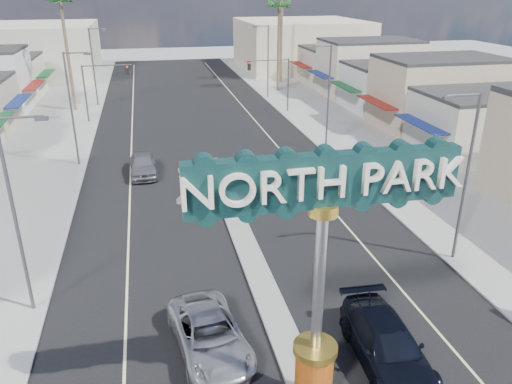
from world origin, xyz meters
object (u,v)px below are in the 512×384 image
traffic_signal_right (273,75)px  car_parked_left (143,164)px  suv_right (387,345)px  streetlight_l_near (17,208)px  streetlight_r_far (267,58)px  gateway_sign (321,259)px  palm_left_far (61,6)px  suv_left (209,334)px  streetlight_l_far (94,63)px  streetlight_r_mid (327,92)px  traffic_signal_left (102,82)px  palm_right_mid (279,9)px  streetlight_r_near (465,171)px  streetlight_l_mid (73,104)px  car_parked_right (295,173)px

traffic_signal_right → car_parked_left: 22.93m
traffic_signal_right → suv_right: traffic_signal_right is taller
streetlight_l_near → streetlight_r_far: (20.87, 42.00, 0.00)m
gateway_sign → streetlight_l_near: (-10.43, 8.02, -0.86)m
traffic_signal_right → palm_left_far: size_ratio=0.46×
streetlight_l_near → suv_left: 9.54m
traffic_signal_right → streetlight_l_far: streetlight_l_far is taller
streetlight_r_mid → streetlight_r_far: 22.00m
gateway_sign → car_parked_left: (-5.50, 24.75, -5.10)m
traffic_signal_left → palm_right_mid: 26.01m
streetlight_r_far → car_parked_left: (-15.93, -25.27, -4.23)m
streetlight_r_near → palm_right_mid: palm_right_mid is taller
palm_right_mid → suv_left: 53.82m
traffic_signal_right → streetlight_l_mid: streetlight_l_mid is taller
suv_right → car_parked_left: (-8.97, 23.29, -0.02)m
palm_right_mid → suv_left: size_ratio=2.18×
streetlight_l_far → car_parked_right: 33.77m
traffic_signal_left → streetlight_r_far: 21.20m
traffic_signal_left → streetlight_r_far: bearing=22.2°
gateway_sign → suv_right: bearing=22.8°
streetlight_l_near → streetlight_l_mid: 20.00m
streetlight_l_mid → car_parked_left: size_ratio=1.84×
streetlight_l_near → streetlight_r_near: same height
gateway_sign → suv_left: size_ratio=1.65×
streetlight_r_far → suv_left: (-13.57, -46.39, -4.30)m
traffic_signal_left → streetlight_r_near: (19.62, -33.99, 0.79)m
streetlight_l_mid → car_parked_left: (4.93, -3.27, -4.23)m
gateway_sign → car_parked_left: 25.86m
palm_left_far → suv_right: bearing=-70.5°
palm_left_far → car_parked_left: bearing=-72.1°
streetlight_l_near → car_parked_right: bearing=38.2°
palm_left_far → car_parked_right: 34.81m
suv_right → car_parked_left: suv_right is taller
streetlight_l_near → streetlight_r_far: size_ratio=1.00×
streetlight_l_mid → streetlight_r_mid: 20.87m
traffic_signal_right → streetlight_r_near: 34.03m
streetlight_l_mid → palm_right_mid: size_ratio=0.74×
palm_left_far → streetlight_r_mid: bearing=-40.5°
streetlight_r_mid → car_parked_right: streetlight_r_mid is taller
traffic_signal_left → traffic_signal_right: bearing=0.0°
traffic_signal_left → streetlight_l_near: streetlight_l_near is taller
gateway_sign → streetlight_l_far: size_ratio=1.02×
car_parked_left → car_parked_right: car_parked_left is taller
suv_left → car_parked_right: bearing=55.0°
streetlight_r_far → palm_right_mid: bearing=57.3°
streetlight_l_mid → streetlight_r_near: same height
palm_right_mid → traffic_signal_right: bearing=-107.6°
gateway_sign → streetlight_r_near: (10.43, 8.02, -0.86)m
car_parked_left → streetlight_l_near: bearing=-107.8°
traffic_signal_right → car_parked_left: size_ratio=1.23×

